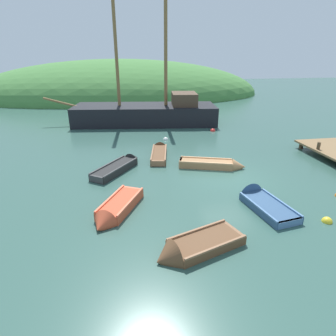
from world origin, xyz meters
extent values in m
plane|color=#33564C|center=(0.00, 0.00, 0.00)|extent=(120.00, 120.00, 0.00)
cylinder|color=#4F3D27|center=(6.75, 3.93, -0.03)|extent=(0.28, 0.28, 1.13)
cylinder|color=#4F3D27|center=(6.65, 2.14, 0.76)|extent=(0.20, 0.20, 0.45)
ellipsoid|color=#477F3D|center=(-5.25, 33.53, 0.00)|extent=(44.37, 23.62, 10.81)
cube|color=black|center=(-3.14, 13.29, 0.45)|extent=(13.31, 5.79, 2.50)
cube|color=#997A51|center=(-3.14, 13.29, 1.65)|extent=(12.76, 5.39, 0.10)
cylinder|color=olive|center=(-10.72, 14.28, 2.00)|extent=(2.95, 0.58, 0.97)
cylinder|color=olive|center=(-5.44, 13.59, 6.84)|extent=(0.28, 0.28, 10.29)
cylinder|color=olive|center=(-1.22, 13.05, 6.33)|extent=(0.30, 0.30, 9.26)
cube|color=#4C3828|center=(0.44, 12.83, 2.25)|extent=(2.56, 3.18, 1.10)
cube|color=brown|center=(-3.18, 3.76, 0.11)|extent=(1.44, 3.22, 0.47)
cone|color=brown|center=(-2.84, 5.66, 0.11)|extent=(0.98, 0.90, 0.86)
cube|color=#8E6242|center=(-3.45, 2.28, 0.18)|extent=(0.82, 0.26, 0.33)
cube|color=#8E6242|center=(-3.08, 4.30, 0.29)|extent=(0.85, 0.33, 0.05)
cube|color=#8E6242|center=(-3.28, 3.23, 0.29)|extent=(0.85, 0.33, 0.05)
cube|color=#8E6242|center=(-2.78, 3.69, 0.38)|extent=(0.63, 3.01, 0.07)
cube|color=#8E6242|center=(-3.59, 3.84, 0.38)|extent=(0.63, 3.01, 0.07)
cube|color=brown|center=(-2.83, -5.25, 0.09)|extent=(2.75, 1.95, 0.43)
cone|color=brown|center=(-4.32, -5.77, 0.09)|extent=(0.97, 1.27, 1.12)
cube|color=#8E6242|center=(-1.70, -4.85, 0.16)|extent=(0.47, 1.04, 0.30)
cube|color=#8E6242|center=(-3.25, -5.40, 0.25)|extent=(0.53, 1.09, 0.05)
cube|color=#8E6242|center=(-2.42, -5.10, 0.25)|extent=(0.53, 1.09, 0.05)
cube|color=#8E6242|center=(-3.02, -4.73, 0.34)|extent=(2.34, 0.89, 0.07)
cube|color=#8E6242|center=(-2.65, -5.77, 0.34)|extent=(2.34, 0.89, 0.07)
cube|color=#335175|center=(0.41, -3.44, 0.08)|extent=(1.62, 2.71, 0.41)
cone|color=#335175|center=(0.16, -1.86, 0.08)|extent=(1.26, 0.82, 1.18)
cube|color=#4F75A1|center=(0.60, -4.66, 0.14)|extent=(1.12, 0.29, 0.28)
cube|color=#4F75A1|center=(0.34, -3.00, 0.23)|extent=(1.16, 0.35, 0.05)
cube|color=#4F75A1|center=(0.48, -3.89, 0.23)|extent=(1.16, 0.35, 0.05)
cube|color=#4F75A1|center=(0.98, -3.35, 0.32)|extent=(0.46, 2.48, 0.07)
cube|color=#4F75A1|center=(-0.16, -3.53, 0.32)|extent=(0.46, 2.48, 0.07)
cube|color=black|center=(-5.91, 1.80, 0.12)|extent=(2.63, 3.13, 0.49)
cone|color=black|center=(-4.77, 3.40, 0.12)|extent=(1.19, 1.16, 0.92)
cube|color=#3B3B3B|center=(-6.81, 0.56, 0.20)|extent=(0.77, 0.61, 0.34)
cube|color=#3B3B3B|center=(-5.59, 2.25, 0.31)|extent=(0.83, 0.67, 0.05)
cube|color=#3B3B3B|center=(-6.24, 1.35, 0.31)|extent=(0.83, 0.67, 0.05)
cube|color=#3B3B3B|center=(-5.55, 1.54, 0.40)|extent=(1.88, 2.56, 0.07)
cube|color=#3B3B3B|center=(-6.27, 2.06, 0.40)|extent=(1.88, 2.56, 0.07)
cube|color=#C64C2D|center=(-5.65, -2.18, 0.13)|extent=(2.07, 2.73, 0.51)
cone|color=#C64C2D|center=(-6.38, -3.60, 0.13)|extent=(1.16, 1.02, 0.97)
cube|color=#FF6E48|center=(-5.09, -1.10, 0.21)|extent=(0.87, 0.53, 0.35)
cube|color=#FF6E48|center=(-5.85, -2.58, 0.33)|extent=(0.92, 0.59, 0.05)
cube|color=#FF6E48|center=(-5.44, -1.79, 0.33)|extent=(0.92, 0.59, 0.05)
cube|color=#FF6E48|center=(-6.07, -1.97, 0.42)|extent=(1.21, 2.26, 0.07)
cube|color=#FF6E48|center=(-5.23, -2.40, 0.42)|extent=(1.21, 2.26, 0.07)
cube|color=#9E7047|center=(-0.75, 1.71, 0.13)|extent=(3.15, 1.79, 0.50)
cone|color=#9E7047|center=(1.03, 1.14, 0.13)|extent=(0.97, 1.05, 0.86)
cube|color=tan|center=(-2.14, 2.16, 0.21)|extent=(0.37, 0.81, 0.35)
cube|color=tan|center=(-0.25, 1.55, 0.32)|extent=(0.43, 0.85, 0.05)
cube|color=tan|center=(-1.26, 1.88, 0.32)|extent=(0.43, 0.85, 0.05)
cube|color=tan|center=(-0.88, 1.32, 0.41)|extent=(2.84, 0.99, 0.07)
cube|color=tan|center=(-0.63, 2.11, 0.41)|extent=(2.84, 0.99, 0.07)
sphere|color=white|center=(-2.13, 7.60, 0.00)|extent=(0.40, 0.40, 0.40)
sphere|color=red|center=(2.22, 9.48, 0.00)|extent=(0.44, 0.44, 0.44)
sphere|color=yellow|center=(2.25, -4.60, 0.00)|extent=(0.40, 0.40, 0.40)
camera|label=1|loc=(-5.43, -12.75, 6.06)|focal=30.00mm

